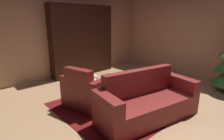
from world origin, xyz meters
TOP-DOWN VIEW (x-y plane):
  - ground_plane at (0.00, 0.00)m, footprint 7.29×7.29m
  - wall_back at (0.00, 3.07)m, footprint 5.74×0.06m
  - wall_left at (-2.84, 0.00)m, footprint 0.06×6.20m
  - area_rug at (-0.10, -0.48)m, footprint 2.26×1.89m
  - bookshelf_unit at (-2.59, 0.64)m, footprint 0.35×2.16m
  - armchair_red at (-0.50, -0.75)m, footprint 1.07×0.92m
  - couch_red at (0.61, -0.23)m, footprint 1.03×2.01m
  - coffee_table at (-0.17, -0.37)m, footprint 0.60×0.60m
  - book_stack_on_table at (-0.21, -0.43)m, footprint 0.22×0.16m
  - bottle_on_table at (-0.13, -0.53)m, footprint 0.06×0.06m

SIDE VIEW (x-z plane):
  - ground_plane at x=0.00m, z-range 0.00..0.00m
  - area_rug at x=-0.10m, z-range 0.00..0.01m
  - couch_red at x=0.61m, z-range -0.14..0.73m
  - armchair_red at x=-0.50m, z-range -0.12..0.74m
  - coffee_table at x=-0.17m, z-range 0.17..0.60m
  - book_stack_on_table at x=-0.21m, z-range 0.44..0.51m
  - bottle_on_table at x=-0.13m, z-range 0.40..0.72m
  - bookshelf_unit at x=-2.59m, z-range -0.02..2.19m
  - wall_back at x=0.00m, z-range 0.00..2.70m
  - wall_left at x=-2.84m, z-range 0.00..2.70m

